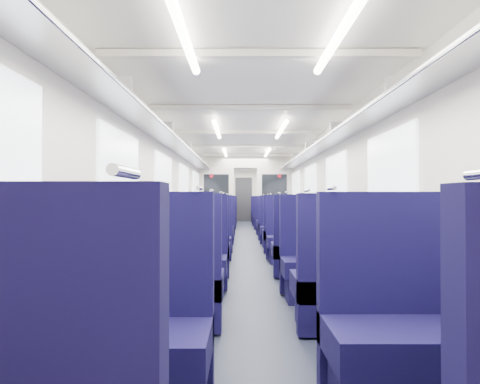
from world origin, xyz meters
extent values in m
cube|color=black|center=(0.00, 0.00, 0.00)|extent=(2.80, 18.00, 0.01)
cube|color=white|center=(0.00, 0.00, 2.35)|extent=(2.80, 18.00, 0.01)
cube|color=silver|center=(-1.40, 0.00, 1.18)|extent=(0.02, 18.00, 2.35)
cube|color=black|center=(-1.39, 0.00, 0.35)|extent=(0.03, 17.90, 0.70)
cube|color=silver|center=(1.40, 0.00, 1.18)|extent=(0.02, 18.00, 2.35)
cube|color=black|center=(1.39, 0.00, 0.35)|extent=(0.03, 17.90, 0.70)
cube|color=silver|center=(0.00, 9.00, 1.18)|extent=(2.80, 0.02, 2.35)
cube|color=#B2B5BA|center=(-1.22, 0.00, 1.97)|extent=(0.34, 17.40, 0.04)
cylinder|color=silver|center=(-1.04, 0.00, 1.95)|extent=(0.02, 17.40, 0.02)
cube|color=#B2B5BA|center=(-1.22, -6.00, 2.05)|extent=(0.34, 0.03, 0.14)
cube|color=#B2B5BA|center=(-1.22, -4.00, 2.05)|extent=(0.34, 0.03, 0.14)
cube|color=#B2B5BA|center=(-1.22, -2.00, 2.05)|extent=(0.34, 0.03, 0.14)
cube|color=#B2B5BA|center=(-1.22, 0.00, 2.05)|extent=(0.34, 0.03, 0.14)
cube|color=#B2B5BA|center=(-1.22, 2.00, 2.05)|extent=(0.34, 0.03, 0.14)
cube|color=#B2B5BA|center=(-1.22, 4.00, 2.05)|extent=(0.34, 0.03, 0.14)
cube|color=#B2B5BA|center=(-1.22, 6.00, 2.05)|extent=(0.34, 0.03, 0.14)
cube|color=#B2B5BA|center=(-1.22, 8.00, 2.05)|extent=(0.34, 0.03, 0.14)
cube|color=#B2B5BA|center=(1.22, 0.00, 1.97)|extent=(0.34, 17.40, 0.04)
cylinder|color=silver|center=(1.04, 0.00, 1.95)|extent=(0.02, 17.40, 0.02)
cube|color=#B2B5BA|center=(1.22, -6.00, 2.05)|extent=(0.34, 0.03, 0.14)
cube|color=#B2B5BA|center=(1.22, -4.00, 2.05)|extent=(0.34, 0.03, 0.14)
cube|color=#B2B5BA|center=(1.22, -2.00, 2.05)|extent=(0.34, 0.03, 0.14)
cube|color=#B2B5BA|center=(1.22, 0.00, 2.05)|extent=(0.34, 0.03, 0.14)
cube|color=#B2B5BA|center=(1.22, 2.00, 2.05)|extent=(0.34, 0.03, 0.14)
cube|color=#B2B5BA|center=(1.22, 4.00, 2.05)|extent=(0.34, 0.03, 0.14)
cube|color=#B2B5BA|center=(1.22, 6.00, 2.05)|extent=(0.34, 0.03, 0.14)
cube|color=#B2B5BA|center=(1.22, 8.00, 2.05)|extent=(0.34, 0.03, 0.14)
cube|color=white|center=(-1.38, -5.20, 1.42)|extent=(0.02, 1.30, 0.75)
cube|color=white|center=(-1.38, -2.90, 1.42)|extent=(0.02, 1.30, 0.75)
cube|color=white|center=(-1.38, -0.60, 1.42)|extent=(0.02, 1.30, 0.75)
cube|color=white|center=(-1.38, 1.70, 1.42)|extent=(0.02, 1.30, 0.75)
cube|color=white|center=(-1.38, 4.50, 1.42)|extent=(0.02, 1.30, 0.75)
cube|color=white|center=(-1.38, 6.80, 1.42)|extent=(0.02, 1.30, 0.75)
cube|color=white|center=(1.38, -5.20, 1.42)|extent=(0.02, 1.30, 0.75)
cube|color=white|center=(1.38, -2.90, 1.42)|extent=(0.02, 1.30, 0.75)
cube|color=white|center=(1.38, -0.60, 1.42)|extent=(0.02, 1.30, 0.75)
cube|color=white|center=(1.38, 1.70, 1.42)|extent=(0.02, 1.30, 0.75)
cube|color=white|center=(1.38, 4.50, 1.42)|extent=(0.02, 1.30, 0.75)
cube|color=white|center=(1.38, 6.80, 1.42)|extent=(0.02, 1.30, 0.75)
cube|color=silver|center=(0.00, -6.00, 2.31)|extent=(2.70, 0.06, 0.06)
cube|color=silver|center=(0.00, -4.00, 2.31)|extent=(2.70, 0.06, 0.06)
cube|color=silver|center=(0.00, -2.00, 2.31)|extent=(2.70, 0.06, 0.06)
cube|color=silver|center=(0.00, 0.00, 2.31)|extent=(2.70, 0.06, 0.06)
cube|color=silver|center=(0.00, 2.00, 2.31)|extent=(2.70, 0.06, 0.06)
cube|color=silver|center=(0.00, 4.00, 2.31)|extent=(2.70, 0.06, 0.06)
cube|color=silver|center=(0.00, 6.00, 2.31)|extent=(2.70, 0.06, 0.06)
cube|color=silver|center=(0.00, 8.00, 2.31)|extent=(2.70, 0.06, 0.06)
cylinder|color=white|center=(-0.55, -6.50, 2.26)|extent=(0.07, 1.60, 0.07)
cylinder|color=white|center=(-0.55, -2.50, 2.26)|extent=(0.07, 1.60, 0.07)
cylinder|color=white|center=(-0.55, 1.00, 2.26)|extent=(0.07, 1.60, 0.07)
cylinder|color=white|center=(-0.55, 5.50, 2.26)|extent=(0.07, 1.60, 0.07)
cylinder|color=white|center=(0.55, -6.50, 2.26)|extent=(0.07, 1.60, 0.07)
cylinder|color=white|center=(0.55, -2.50, 2.26)|extent=(0.07, 1.60, 0.07)
cylinder|color=white|center=(0.55, 1.00, 2.26)|extent=(0.07, 1.60, 0.07)
cylinder|color=white|center=(0.55, 5.50, 2.26)|extent=(0.07, 1.60, 0.07)
cube|color=black|center=(0.00, 8.94, 1.00)|extent=(0.75, 0.06, 2.00)
cube|color=silver|center=(-0.88, 2.72, 1.18)|extent=(1.05, 0.08, 2.35)
cube|color=black|center=(-0.87, 2.67, 1.40)|extent=(0.76, 0.02, 0.80)
cylinder|color=#AC0B18|center=(-1.02, 2.67, 1.75)|extent=(0.12, 0.01, 0.12)
cube|color=silver|center=(0.88, 2.72, 1.18)|extent=(1.05, 0.08, 2.35)
cube|color=black|center=(0.87, 2.67, 1.40)|extent=(0.76, 0.02, 0.80)
cylinder|color=#AC0B18|center=(1.02, 2.67, 1.75)|extent=(0.12, 0.01, 0.12)
cube|color=silver|center=(0.00, 2.72, 2.17)|extent=(0.70, 0.08, 0.35)
cylinder|color=silver|center=(-0.38, -8.48, 1.17)|extent=(0.02, 0.16, 0.02)
cube|color=#0F0C39|center=(-0.83, -7.26, 0.36)|extent=(1.06, 0.55, 0.18)
cube|color=#0F0C39|center=(-0.83, -7.03, 0.58)|extent=(1.06, 0.10, 1.13)
cylinder|color=silver|center=(-0.38, -7.03, 1.17)|extent=(0.02, 0.16, 0.02)
cube|color=#0F0C39|center=(0.83, -7.21, 0.36)|extent=(1.06, 0.55, 0.18)
cube|color=#0F0C39|center=(0.83, -6.98, 0.58)|extent=(1.06, 0.10, 1.13)
cylinder|color=silver|center=(0.38, -6.98, 1.17)|extent=(0.02, 0.16, 0.02)
cube|color=#0F0C39|center=(-0.83, -5.84, 0.36)|extent=(1.06, 0.55, 0.18)
cube|color=black|center=(-0.83, -5.84, 0.14)|extent=(0.97, 0.44, 0.27)
cube|color=#0F0C39|center=(-0.83, -6.06, 0.58)|extent=(1.06, 0.10, 1.13)
cylinder|color=silver|center=(-0.38, -6.06, 1.17)|extent=(0.02, 0.16, 0.02)
cube|color=#0F0C39|center=(0.83, -5.90, 0.36)|extent=(1.06, 0.55, 0.18)
cube|color=black|center=(0.83, -5.90, 0.14)|extent=(0.97, 0.44, 0.27)
cube|color=#0F0C39|center=(0.83, -6.13, 0.58)|extent=(1.06, 0.10, 1.13)
cylinder|color=silver|center=(0.38, -6.13, 1.17)|extent=(0.02, 0.16, 0.02)
cube|color=#0F0C39|center=(-0.83, -4.85, 0.36)|extent=(1.06, 0.55, 0.18)
cube|color=black|center=(-0.83, -4.85, 0.14)|extent=(0.97, 0.44, 0.27)
cube|color=#0F0C39|center=(-0.83, -4.62, 0.58)|extent=(1.06, 0.10, 1.13)
cylinder|color=silver|center=(-0.38, -4.62, 1.17)|extent=(0.02, 0.16, 0.02)
cube|color=#0F0C39|center=(0.83, -4.98, 0.36)|extent=(1.06, 0.55, 0.18)
cube|color=black|center=(0.83, -4.98, 0.14)|extent=(0.97, 0.44, 0.27)
cube|color=#0F0C39|center=(0.83, -4.76, 0.58)|extent=(1.06, 0.10, 1.13)
cylinder|color=silver|center=(0.38, -4.76, 1.17)|extent=(0.02, 0.16, 0.02)
cube|color=#0F0C39|center=(-0.83, -3.67, 0.36)|extent=(1.06, 0.55, 0.18)
cube|color=black|center=(-0.83, -3.67, 0.14)|extent=(0.97, 0.44, 0.27)
cube|color=#0F0C39|center=(-0.83, -3.90, 0.58)|extent=(1.06, 0.10, 1.13)
cylinder|color=silver|center=(-0.38, -3.90, 1.17)|extent=(0.02, 0.16, 0.02)
cube|color=#0F0C39|center=(0.83, -3.65, 0.36)|extent=(1.06, 0.55, 0.18)
cube|color=black|center=(0.83, -3.65, 0.14)|extent=(0.97, 0.44, 0.27)
cube|color=#0F0C39|center=(0.83, -3.87, 0.58)|extent=(1.06, 0.10, 1.13)
cylinder|color=silver|center=(0.38, -3.87, 1.17)|extent=(0.02, 0.16, 0.02)
cube|color=#0F0C39|center=(-0.83, -2.70, 0.36)|extent=(1.06, 0.55, 0.18)
cube|color=black|center=(-0.83, -2.70, 0.14)|extent=(0.97, 0.44, 0.27)
cube|color=#0F0C39|center=(-0.83, -2.47, 0.58)|extent=(1.06, 0.10, 1.13)
cylinder|color=silver|center=(-0.38, -2.47, 1.17)|extent=(0.02, 0.16, 0.02)
cube|color=#0F0C39|center=(0.83, -2.54, 0.36)|extent=(1.06, 0.55, 0.18)
cube|color=black|center=(0.83, -2.54, 0.14)|extent=(0.97, 0.44, 0.27)
cube|color=#0F0C39|center=(0.83, -2.31, 0.58)|extent=(1.06, 0.10, 1.13)
cylinder|color=silver|center=(0.38, -2.31, 1.17)|extent=(0.02, 0.16, 0.02)
cube|color=#0F0C39|center=(-0.83, -1.26, 0.36)|extent=(1.06, 0.55, 0.18)
cube|color=black|center=(-0.83, -1.26, 0.14)|extent=(0.97, 0.44, 0.27)
cube|color=#0F0C39|center=(-0.83, -1.49, 0.58)|extent=(1.06, 0.10, 1.13)
cylinder|color=silver|center=(-0.38, -1.49, 1.17)|extent=(0.02, 0.16, 0.02)
cube|color=#0F0C39|center=(0.83, -1.32, 0.36)|extent=(1.06, 0.55, 0.18)
cube|color=black|center=(0.83, -1.32, 0.14)|extent=(0.97, 0.44, 0.27)
cube|color=#0F0C39|center=(0.83, -1.54, 0.58)|extent=(1.06, 0.10, 1.13)
cylinder|color=silver|center=(0.38, -1.54, 1.17)|extent=(0.02, 0.16, 0.02)
cube|color=#0F0C39|center=(-0.83, -0.38, 0.36)|extent=(1.06, 0.55, 0.18)
cube|color=black|center=(-0.83, -0.38, 0.14)|extent=(0.97, 0.44, 0.27)
cube|color=#0F0C39|center=(-0.83, -0.15, 0.58)|extent=(1.06, 0.10, 1.13)
cylinder|color=silver|center=(-0.38, -0.15, 1.17)|extent=(0.02, 0.16, 0.02)
cube|color=#0F0C39|center=(0.83, -0.33, 0.36)|extent=(1.06, 0.55, 0.18)
cube|color=black|center=(0.83, -0.33, 0.14)|extent=(0.97, 0.44, 0.27)
cube|color=#0F0C39|center=(0.83, -0.11, 0.58)|extent=(1.06, 0.10, 1.13)
cylinder|color=silver|center=(0.38, -0.11, 1.17)|extent=(0.02, 0.16, 0.02)
cube|color=#0F0C39|center=(-0.83, 0.91, 0.36)|extent=(1.06, 0.55, 0.18)
cube|color=black|center=(-0.83, 0.91, 0.14)|extent=(0.97, 0.44, 0.27)
cube|color=#0F0C39|center=(-0.83, 0.68, 0.58)|extent=(1.06, 0.10, 1.13)
cylinder|color=silver|center=(-0.38, 0.68, 1.17)|extent=(0.02, 0.16, 0.02)
cube|color=#0F0C39|center=(0.83, 0.97, 0.36)|extent=(1.06, 0.55, 0.18)
cube|color=black|center=(0.83, 0.97, 0.14)|extent=(0.97, 0.44, 0.27)
cube|color=#0F0C39|center=(0.83, 0.74, 0.58)|extent=(1.06, 0.10, 1.13)
cylinder|color=silver|center=(0.38, 0.74, 1.17)|extent=(0.02, 0.16, 0.02)
cube|color=#0F0C39|center=(-0.83, 1.89, 0.36)|extent=(1.06, 0.55, 0.18)
cube|color=black|center=(-0.83, 1.89, 0.14)|extent=(0.97, 0.44, 0.27)
cube|color=#0F0C39|center=(-0.83, 2.12, 0.58)|extent=(1.06, 0.10, 1.13)
cylinder|color=silver|center=(-0.38, 2.12, 1.17)|extent=(0.02, 0.16, 0.02)
cube|color=#0F0C39|center=(0.83, 1.95, 0.36)|extent=(1.06, 0.55, 0.18)
cube|color=black|center=(0.83, 1.95, 0.14)|extent=(0.97, 0.44, 0.27)
cube|color=#0F0C39|center=(0.83, 2.17, 0.58)|extent=(1.06, 0.10, 1.13)
cylinder|color=silver|center=(0.38, 2.17, 1.17)|extent=(0.02, 0.16, 0.02)
cube|color=#0F0C39|center=(-0.83, 4.29, 0.36)|extent=(1.06, 0.55, 0.18)
cube|color=black|center=(-0.83, 4.29, 0.14)|extent=(0.97, 0.44, 0.27)
cube|color=#0F0C39|center=(-0.83, 4.07, 0.58)|extent=(1.06, 0.10, 1.13)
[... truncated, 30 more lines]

